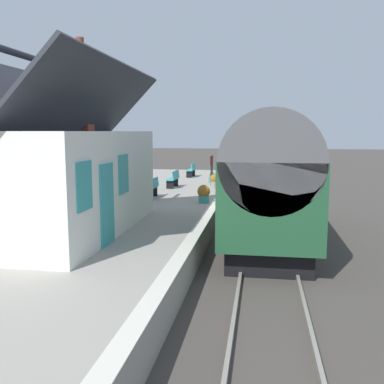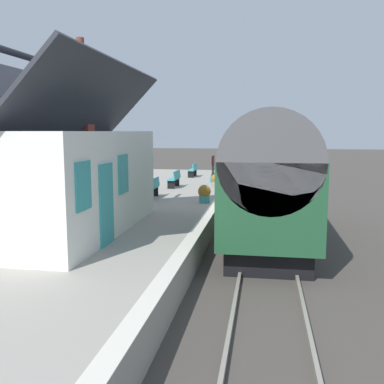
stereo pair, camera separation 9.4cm
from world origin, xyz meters
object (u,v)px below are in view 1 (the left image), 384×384
planter_bench_left (129,185)px  planter_edge_far (214,181)px  bench_by_lamp (192,169)px  planter_bench_right (212,178)px  station_building (66,176)px  bench_mid_platform (174,178)px  tree_mid_background (76,127)px  planter_edge_near (204,194)px  station_sign_board (212,163)px  tree_behind_building (1,129)px  bench_platform_end (152,187)px  train (268,176)px

planter_bench_left → planter_edge_far: (1.75, -3.97, 0.11)m
bench_by_lamp → planter_bench_right: 3.20m
station_building → planter_bench_left: size_ratio=7.63×
bench_by_lamp → bench_mid_platform: bearing=179.1°
bench_mid_platform → tree_mid_background: size_ratio=0.25×
planter_edge_near → station_sign_board: 6.50m
planter_edge_near → planter_bench_right: planter_edge_near is taller
tree_behind_building → planter_bench_left: bearing=-102.7°
bench_by_lamp → station_sign_board: 4.12m
station_building → planter_edge_near: size_ratio=10.34×
bench_platform_end → bench_mid_platform: 3.72m
station_building → bench_platform_end: 6.78m
bench_by_lamp → tree_mid_background: (-2.02, 6.91, 2.71)m
planter_edge_near → planter_bench_right: size_ratio=0.92×
planter_edge_near → bench_platform_end: bearing=69.0°
planter_bench_left → planter_bench_right: (4.44, -3.57, -0.02)m
bench_platform_end → planter_edge_far: (3.74, -2.35, -0.08)m
bench_by_lamp → planter_bench_left: size_ratio=1.40×
bench_mid_platform → planter_edge_far: bearing=-89.1°
station_building → tree_mid_background: size_ratio=1.37×
station_building → station_sign_board: bearing=-13.3°
tree_behind_building → planter_edge_near: bearing=-111.6°
bench_platform_end → planter_edge_near: bench_platform_end is taller
planter_bench_left → station_sign_board: size_ratio=0.64×
train → tree_mid_background: (10.45, 11.57, 1.81)m
bench_by_lamp → tree_mid_background: size_ratio=0.25×
bench_by_lamp → planter_edge_far: size_ratio=1.93×
station_sign_board → tree_behind_building: (-1.75, 11.44, 1.86)m
bench_mid_platform → planter_bench_left: bearing=132.7°
station_sign_board → tree_mid_background: 9.00m
station_building → planter_bench_left: bearing=5.1°
bench_by_lamp → planter_edge_far: bench_by_lamp is taller
planter_edge_near → station_sign_board: (6.44, 0.40, 0.81)m
bench_by_lamp → planter_edge_far: bearing=-159.6°
tree_behind_building → bench_platform_end: bearing=-111.8°
bench_platform_end → station_sign_board: (5.51, -2.03, 0.71)m
bench_by_lamp → station_sign_board: (-3.68, -1.71, 0.71)m
train → bench_mid_platform: bearing=34.2°
bench_platform_end → tree_mid_background: (7.17, 6.58, 2.71)m
train → planter_edge_near: size_ratio=12.67×
bench_mid_platform → tree_behind_building: bearing=89.7°
planter_bench_right → bench_platform_end: bearing=163.1°
train → station_sign_board: (8.79, 2.96, -0.19)m
bench_mid_platform → planter_edge_far: size_ratio=1.94×
train → tree_behind_building: 16.11m
train → tree_mid_background: bearing=47.9°
planter_edge_near → planter_edge_far: 4.68m
bench_platform_end → planter_bench_left: 2.58m
planter_edge_far → tree_mid_background: size_ratio=0.13×
tree_behind_building → station_building: bearing=-140.5°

